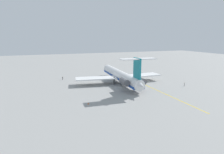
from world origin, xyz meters
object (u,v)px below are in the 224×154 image
(ground_crew_near_tail, at_px, (63,78))
(safety_cone_nose, at_px, (141,72))
(main_jetliner, at_px, (121,76))
(ground_crew_near_nose, at_px, (184,84))
(safety_cone_wingtip, at_px, (88,103))

(ground_crew_near_tail, distance_m, safety_cone_nose, 46.06)
(safety_cone_nose, bearing_deg, ground_crew_near_tail, 96.29)
(ground_crew_near_tail, bearing_deg, main_jetliner, 97.62)
(ground_crew_near_nose, xyz_separation_m, safety_cone_nose, (36.56, 0.15, -0.79))
(ground_crew_near_tail, bearing_deg, ground_crew_near_nose, 99.76)
(main_jetliner, bearing_deg, safety_cone_nose, -41.77)
(safety_cone_wingtip, bearing_deg, ground_crew_near_nose, -81.30)
(main_jetliner, relative_size, safety_cone_nose, 81.90)
(safety_cone_wingtip, bearing_deg, main_jetliner, -44.38)
(ground_crew_near_nose, distance_m, safety_cone_nose, 36.57)
(main_jetliner, relative_size, safety_cone_wingtip, 81.90)
(main_jetliner, height_order, safety_cone_wingtip, main_jetliner)
(main_jetliner, distance_m, safety_cone_nose, 31.86)
(safety_cone_nose, height_order, safety_cone_wingtip, same)
(main_jetliner, height_order, safety_cone_nose, main_jetliner)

